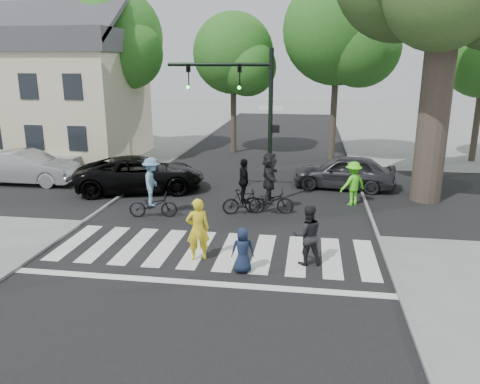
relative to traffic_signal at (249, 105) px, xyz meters
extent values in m
plane|color=gray|center=(-0.35, -6.20, -3.90)|extent=(120.00, 120.00, 0.00)
cube|color=black|center=(-0.35, -1.20, -3.90)|extent=(10.00, 70.00, 0.01)
cube|color=black|center=(-0.35, 1.80, -3.89)|extent=(70.00, 10.00, 0.01)
cube|color=gray|center=(-5.40, -1.20, -3.85)|extent=(0.10, 70.00, 0.10)
cube|color=gray|center=(4.70, -1.20, -3.85)|extent=(0.10, 70.00, 0.10)
cube|color=silver|center=(-4.85, -5.20, -3.89)|extent=(0.55, 3.00, 0.01)
cube|color=silver|center=(-3.85, -5.20, -3.89)|extent=(0.55, 3.00, 0.01)
cube|color=silver|center=(-2.85, -5.20, -3.89)|extent=(0.55, 3.00, 0.01)
cube|color=silver|center=(-1.85, -5.20, -3.89)|extent=(0.55, 3.00, 0.01)
cube|color=silver|center=(-0.85, -5.20, -3.89)|extent=(0.55, 3.00, 0.01)
cube|color=silver|center=(0.15, -5.20, -3.89)|extent=(0.55, 3.00, 0.01)
cube|color=silver|center=(1.15, -5.20, -3.89)|extent=(0.55, 3.00, 0.01)
cube|color=silver|center=(2.15, -5.20, -3.89)|extent=(0.55, 3.00, 0.01)
cube|color=silver|center=(3.15, -5.20, -3.89)|extent=(0.55, 3.00, 0.01)
cube|color=silver|center=(4.15, -5.20, -3.89)|extent=(0.55, 3.00, 0.01)
cube|color=silver|center=(-0.35, -7.40, -3.89)|extent=(10.00, 0.30, 0.01)
cylinder|color=black|center=(0.85, 0.00, -0.90)|extent=(0.18, 0.18, 6.00)
cylinder|color=black|center=(-1.15, 0.00, 1.50)|extent=(4.00, 0.14, 0.14)
imported|color=black|center=(-0.35, 0.00, 1.05)|extent=(0.16, 0.20, 1.00)
sphere|color=#19E533|center=(-0.35, -0.12, 0.65)|extent=(0.14, 0.14, 0.14)
imported|color=black|center=(-2.35, 0.00, 1.05)|extent=(0.16, 0.20, 1.00)
sphere|color=#19E533|center=(-2.35, -0.12, 0.65)|extent=(0.14, 0.14, 0.14)
cube|color=black|center=(1.07, 0.00, -0.90)|extent=(0.28, 0.18, 0.30)
cube|color=#FF660C|center=(1.18, 0.00, -0.90)|extent=(0.02, 0.14, 0.20)
cube|color=white|center=(0.85, 0.00, -0.10)|extent=(0.90, 0.04, 0.18)
cylinder|color=brown|center=(7.15, 1.30, -0.40)|extent=(1.20, 1.20, 7.00)
cylinder|color=brown|center=(7.45, 1.10, 2.60)|extent=(1.29, 1.74, 2.93)
cylinder|color=brown|center=(-14.35, 10.00, -0.93)|extent=(0.36, 0.36, 5.95)
sphere|color=#316926|center=(-14.35, 10.00, 2.47)|extent=(5.20, 5.20, 5.20)
sphere|color=#316926|center=(-13.31, 9.22, 1.62)|extent=(3.64, 3.64, 3.64)
cylinder|color=brown|center=(-9.35, 9.50, -0.68)|extent=(0.36, 0.36, 6.44)
sphere|color=#316926|center=(-9.35, 9.50, 3.00)|extent=(5.80, 5.80, 5.80)
sphere|color=#316926|center=(-8.19, 8.63, 2.08)|extent=(4.06, 4.06, 4.06)
cylinder|color=brown|center=(-2.35, 10.60, -1.10)|extent=(0.36, 0.36, 5.60)
sphere|color=#316926|center=(-2.35, 10.60, 2.10)|extent=(4.80, 4.80, 4.80)
sphere|color=#316926|center=(-1.39, 9.88, 1.30)|extent=(3.36, 3.36, 3.36)
cylinder|color=brown|center=(3.65, 9.30, -0.54)|extent=(0.36, 0.36, 6.72)
sphere|color=#316926|center=(3.65, 9.30, 3.30)|extent=(6.00, 6.00, 6.00)
sphere|color=#316926|center=(4.85, 8.40, 2.34)|extent=(4.20, 4.20, 4.20)
cylinder|color=brown|center=(11.65, 10.10, -1.17)|extent=(0.36, 0.36, 5.46)
cube|color=beige|center=(-11.85, 7.80, -0.90)|extent=(8.00, 7.00, 6.00)
cube|color=#47474C|center=(-11.85, 7.80, 2.70)|extent=(8.40, 7.40, 1.20)
cube|color=#47474C|center=(-11.85, 5.95, 3.70)|extent=(8.40, 3.69, 2.44)
cube|color=#47474C|center=(-11.85, 9.65, 3.70)|extent=(8.40, 3.69, 2.44)
cube|color=black|center=(-11.85, 4.28, -2.20)|extent=(1.00, 0.06, 1.30)
cube|color=black|center=(-11.85, 4.28, 0.40)|extent=(1.00, 0.06, 1.30)
cube|color=black|center=(-9.45, 4.28, -2.20)|extent=(1.00, 0.06, 1.30)
cube|color=black|center=(-9.45, 4.28, 0.40)|extent=(1.00, 0.06, 1.30)
cube|color=gray|center=(-10.35, 4.00, -3.50)|extent=(2.00, 1.20, 0.80)
imported|color=yellow|center=(-0.65, -5.92, -2.99)|extent=(0.78, 0.64, 1.83)
imported|color=#18243E|center=(0.73, -6.57, -3.27)|extent=(0.69, 0.52, 1.27)
imported|color=black|center=(2.43, -5.76, -3.04)|extent=(0.96, 0.83, 1.72)
imported|color=black|center=(-3.18, -2.44, -3.44)|extent=(1.83, 0.90, 0.92)
imported|color=#608AA7|center=(-3.18, -2.44, -2.56)|extent=(0.84, 1.23, 1.76)
imported|color=black|center=(0.05, -1.59, -3.42)|extent=(1.67, 0.88, 0.97)
imported|color=black|center=(0.05, -1.59, -2.63)|extent=(0.66, 1.05, 1.67)
imported|color=black|center=(0.96, -1.35, -3.42)|extent=(1.86, 0.74, 0.96)
imported|color=black|center=(0.96, -1.35, -2.50)|extent=(0.64, 1.73, 1.84)
imported|color=black|center=(-4.90, 0.95, -3.14)|extent=(6.01, 4.02, 1.53)
imported|color=#ABABB0|center=(-10.56, 1.40, -3.12)|extent=(4.75, 1.70, 1.56)
imported|color=#2F2F33|center=(3.95, 2.74, -3.14)|extent=(4.65, 2.29, 1.52)
imported|color=#5BFF24|center=(4.13, 0.24, -3.03)|extent=(1.30, 1.17, 1.75)
camera|label=1|loc=(2.40, -18.07, 1.58)|focal=35.00mm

